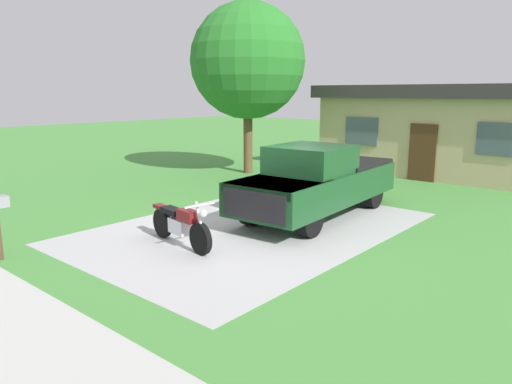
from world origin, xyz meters
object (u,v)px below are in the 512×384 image
(motorcycle, at_px, (181,224))
(shade_tree, at_px, (248,61))
(neighbor_house, at_px, (448,129))
(pickup_truck, at_px, (319,180))

(motorcycle, distance_m, shade_tree, 10.28)
(motorcycle, bearing_deg, neighbor_house, 86.03)
(pickup_truck, distance_m, neighbor_house, 9.26)
(pickup_truck, relative_size, neighbor_house, 0.60)
(motorcycle, relative_size, neighbor_house, 0.23)
(neighbor_house, bearing_deg, motorcycle, -93.97)
(pickup_truck, bearing_deg, neighbor_house, 89.22)
(motorcycle, bearing_deg, shade_tree, 122.80)
(shade_tree, bearing_deg, neighbor_house, 41.23)
(shade_tree, relative_size, neighbor_house, 0.69)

